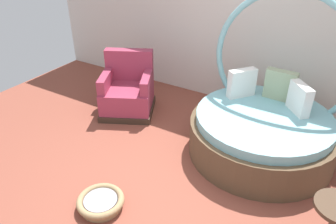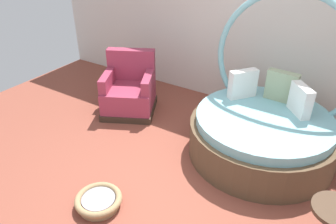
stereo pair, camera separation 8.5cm
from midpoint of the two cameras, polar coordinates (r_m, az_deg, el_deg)
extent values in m
cube|color=brown|center=(3.84, 1.19, -13.73)|extent=(8.00, 8.00, 0.02)
cube|color=silver|center=(5.18, 15.55, 15.10)|extent=(8.00, 0.12, 2.79)
cylinder|color=brown|center=(4.41, 15.44, -4.39)|extent=(1.86, 1.86, 0.46)
cylinder|color=#7AB7C1|center=(4.25, 15.96, -1.16)|extent=(1.71, 1.71, 0.12)
torus|color=#7AB7C1|center=(4.45, 19.00, 8.29)|extent=(1.84, 0.08, 1.84)
cube|color=white|center=(4.34, 21.62, 2.20)|extent=(0.34, 0.36, 0.38)
cube|color=#93A37F|center=(4.58, 18.65, 4.50)|extent=(0.41, 0.14, 0.41)
cube|color=white|center=(4.52, 12.33, 4.99)|extent=(0.33, 0.38, 0.39)
cube|color=#38281E|center=(5.31, -7.45, 0.59)|extent=(1.07, 1.07, 0.10)
cube|color=#99334C|center=(5.20, -7.61, 2.70)|extent=(1.02, 1.02, 0.34)
cube|color=#99334C|center=(5.31, -7.27, 8.28)|extent=(0.75, 0.49, 0.50)
cube|color=#99334C|center=(5.16, -11.32, 5.55)|extent=(0.42, 0.66, 0.22)
cube|color=#99334C|center=(5.03, -4.23, 5.41)|extent=(0.42, 0.66, 0.22)
cylinder|color=#9E7F56|center=(3.71, -12.35, -15.69)|extent=(0.44, 0.44, 0.06)
torus|color=#9E7F56|center=(3.67, -12.46, -14.98)|extent=(0.51, 0.51, 0.07)
cylinder|color=gray|center=(3.67, -12.44, -15.09)|extent=(0.36, 0.36, 0.05)
camera|label=1|loc=(0.04, -90.58, -0.34)|focal=34.65mm
camera|label=2|loc=(0.04, 89.42, 0.34)|focal=34.65mm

